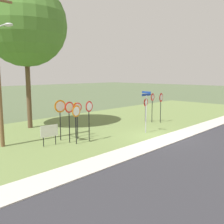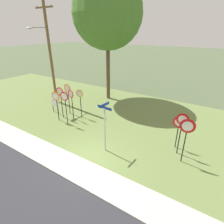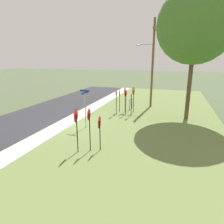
{
  "view_description": "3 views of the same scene",
  "coord_description": "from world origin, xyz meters",
  "px_view_note": "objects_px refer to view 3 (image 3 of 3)",
  "views": [
    {
      "loc": [
        -14.46,
        -9.46,
        4.31
      ],
      "look_at": [
        -0.83,
        3.55,
        1.48
      ],
      "focal_mm": 40.91,
      "sensor_mm": 36.0,
      "label": 1
    },
    {
      "loc": [
        5.58,
        -5.98,
        6.65
      ],
      "look_at": [
        -0.33,
        3.25,
        1.64
      ],
      "focal_mm": 28.9,
      "sensor_mm": 36.0,
      "label": 2
    },
    {
      "loc": [
        13.98,
        7.93,
        5.35
      ],
      "look_at": [
        -1.19,
        3.01,
        1.02
      ],
      "focal_mm": 31.53,
      "sensor_mm": 36.0,
      "label": 3
    }
  ],
  "objects_px": {
    "stop_sign_far_center": "(125,94)",
    "yield_sign_near_right": "(99,125)",
    "stop_sign_near_left": "(133,94)",
    "stop_sign_center_tall": "(119,95)",
    "stop_sign_near_right": "(126,97)",
    "notice_board": "(131,102)",
    "yield_sign_far_left": "(89,120)",
    "oak_tree_left": "(195,26)",
    "stop_sign_far_left": "(116,96)",
    "stop_sign_far_right": "(131,99)",
    "yield_sign_near_left": "(76,120)",
    "utility_pole": "(152,61)",
    "street_name_post": "(85,105)"
  },
  "relations": [
    {
      "from": "utility_pole",
      "to": "yield_sign_near_right",
      "type": "bearing_deg",
      "value": -6.35
    },
    {
      "from": "stop_sign_far_right",
      "to": "notice_board",
      "type": "xyz_separation_m",
      "value": [
        -2.45,
        -0.57,
        -0.85
      ]
    },
    {
      "from": "street_name_post",
      "to": "stop_sign_near_left",
      "type": "bearing_deg",
      "value": 158.93
    },
    {
      "from": "yield_sign_far_left",
      "to": "utility_pole",
      "type": "height_order",
      "value": "utility_pole"
    },
    {
      "from": "stop_sign_center_tall",
      "to": "yield_sign_far_left",
      "type": "relative_size",
      "value": 0.93
    },
    {
      "from": "stop_sign_far_left",
      "to": "street_name_post",
      "type": "height_order",
      "value": "street_name_post"
    },
    {
      "from": "yield_sign_far_left",
      "to": "stop_sign_near_left",
      "type": "bearing_deg",
      "value": 168.91
    },
    {
      "from": "stop_sign_far_center",
      "to": "yield_sign_near_right",
      "type": "relative_size",
      "value": 1.22
    },
    {
      "from": "yield_sign_near_left",
      "to": "oak_tree_left",
      "type": "relative_size",
      "value": 0.24
    },
    {
      "from": "stop_sign_far_center",
      "to": "yield_sign_near_right",
      "type": "height_order",
      "value": "stop_sign_far_center"
    },
    {
      "from": "stop_sign_near_left",
      "to": "stop_sign_near_right",
      "type": "distance_m",
      "value": 1.12
    },
    {
      "from": "yield_sign_near_left",
      "to": "oak_tree_left",
      "type": "bearing_deg",
      "value": 134.78
    },
    {
      "from": "stop_sign_far_right",
      "to": "yield_sign_near_right",
      "type": "relative_size",
      "value": 1.12
    },
    {
      "from": "street_name_post",
      "to": "utility_pole",
      "type": "xyz_separation_m",
      "value": [
        -8.74,
        3.9,
        3.27
      ]
    },
    {
      "from": "stop_sign_far_center",
      "to": "utility_pole",
      "type": "height_order",
      "value": "utility_pole"
    },
    {
      "from": "stop_sign_far_center",
      "to": "oak_tree_left",
      "type": "distance_m",
      "value": 8.51
    },
    {
      "from": "yield_sign_far_left",
      "to": "oak_tree_left",
      "type": "distance_m",
      "value": 11.99
    },
    {
      "from": "stop_sign_center_tall",
      "to": "yield_sign_near_right",
      "type": "distance_m",
      "value": 8.95
    },
    {
      "from": "stop_sign_near_left",
      "to": "stop_sign_center_tall",
      "type": "bearing_deg",
      "value": -77.42
    },
    {
      "from": "stop_sign_near_right",
      "to": "stop_sign_far_center",
      "type": "xyz_separation_m",
      "value": [
        -0.88,
        -0.3,
        0.14
      ]
    },
    {
      "from": "yield_sign_near_right",
      "to": "notice_board",
      "type": "xyz_separation_m",
      "value": [
        -10.19,
        -0.4,
        -0.72
      ]
    },
    {
      "from": "stop_sign_near_left",
      "to": "yield_sign_near_right",
      "type": "xyz_separation_m",
      "value": [
        9.02,
        -0.11,
        -0.37
      ]
    },
    {
      "from": "stop_sign_center_tall",
      "to": "street_name_post",
      "type": "bearing_deg",
      "value": -23.48
    },
    {
      "from": "stop_sign_near_right",
      "to": "stop_sign_far_left",
      "type": "height_order",
      "value": "stop_sign_far_left"
    },
    {
      "from": "stop_sign_near_right",
      "to": "street_name_post",
      "type": "relative_size",
      "value": 0.8
    },
    {
      "from": "stop_sign_far_right",
      "to": "utility_pole",
      "type": "xyz_separation_m",
      "value": [
        -4.46,
        1.19,
        3.39
      ]
    },
    {
      "from": "yield_sign_far_left",
      "to": "yield_sign_near_right",
      "type": "bearing_deg",
      "value": 107.5
    },
    {
      "from": "stop_sign_far_right",
      "to": "oak_tree_left",
      "type": "distance_m",
      "value": 8.04
    },
    {
      "from": "notice_board",
      "to": "oak_tree_left",
      "type": "height_order",
      "value": "oak_tree_left"
    },
    {
      "from": "stop_sign_center_tall",
      "to": "oak_tree_left",
      "type": "bearing_deg",
      "value": 75.56
    },
    {
      "from": "stop_sign_near_right",
      "to": "yield_sign_near_left",
      "type": "bearing_deg",
      "value": 4.05
    },
    {
      "from": "stop_sign_far_center",
      "to": "utility_pole",
      "type": "relative_size",
      "value": 0.27
    },
    {
      "from": "yield_sign_near_left",
      "to": "yield_sign_near_right",
      "type": "relative_size",
      "value": 1.24
    },
    {
      "from": "stop_sign_far_right",
      "to": "yield_sign_near_left",
      "type": "bearing_deg",
      "value": -20.17
    },
    {
      "from": "oak_tree_left",
      "to": "street_name_post",
      "type": "bearing_deg",
      "value": -57.5
    },
    {
      "from": "yield_sign_near_right",
      "to": "street_name_post",
      "type": "distance_m",
      "value": 4.3
    },
    {
      "from": "stop_sign_far_right",
      "to": "notice_board",
      "type": "height_order",
      "value": "stop_sign_far_right"
    },
    {
      "from": "yield_sign_near_right",
      "to": "oak_tree_left",
      "type": "bearing_deg",
      "value": 141.76
    },
    {
      "from": "oak_tree_left",
      "to": "stop_sign_far_right",
      "type": "bearing_deg",
      "value": -82.6
    },
    {
      "from": "stop_sign_far_center",
      "to": "yield_sign_near_left",
      "type": "bearing_deg",
      "value": -6.94
    },
    {
      "from": "notice_board",
      "to": "oak_tree_left",
      "type": "bearing_deg",
      "value": 80.5
    },
    {
      "from": "yield_sign_near_right",
      "to": "utility_pole",
      "type": "xyz_separation_m",
      "value": [
        -12.21,
        1.36,
        3.51
      ]
    },
    {
      "from": "stop_sign_near_left",
      "to": "street_name_post",
      "type": "height_order",
      "value": "street_name_post"
    },
    {
      "from": "stop_sign_far_left",
      "to": "oak_tree_left",
      "type": "relative_size",
      "value": 0.23
    },
    {
      "from": "street_name_post",
      "to": "yield_sign_near_left",
      "type": "bearing_deg",
      "value": 23.09
    },
    {
      "from": "oak_tree_left",
      "to": "stop_sign_near_right",
      "type": "bearing_deg",
      "value": -86.71
    },
    {
      "from": "stop_sign_center_tall",
      "to": "utility_pole",
      "type": "bearing_deg",
      "value": 131.25
    },
    {
      "from": "stop_sign_far_center",
      "to": "oak_tree_left",
      "type": "height_order",
      "value": "oak_tree_left"
    },
    {
      "from": "street_name_post",
      "to": "utility_pole",
      "type": "relative_size",
      "value": 0.32
    },
    {
      "from": "yield_sign_far_left",
      "to": "oak_tree_left",
      "type": "height_order",
      "value": "oak_tree_left"
    }
  ]
}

